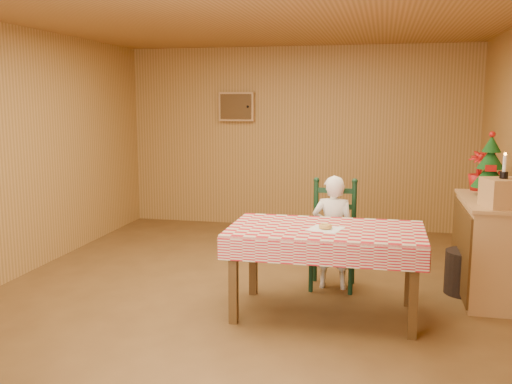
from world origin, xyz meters
TOP-DOWN VIEW (x-y plane):
  - ground at (0.00, 0.00)m, footprint 6.00×6.00m
  - cabin_walls at (-0.00, 0.53)m, footprint 5.10×6.05m
  - dining_table at (0.75, -0.44)m, footprint 1.66×0.96m
  - ladder_chair at (0.75, 0.34)m, footprint 0.44×0.40m
  - seated_child at (0.75, 0.29)m, footprint 0.41×0.27m
  - napkin at (0.75, -0.49)m, footprint 0.32×0.32m
  - donut at (0.75, -0.49)m, footprint 0.15×0.15m
  - shelf_unit at (2.21, 0.37)m, footprint 0.54×1.24m
  - crate at (2.22, -0.03)m, footprint 0.37×0.37m
  - christmas_tree at (2.22, 0.62)m, footprint 0.34×0.34m
  - flower_arrangement at (2.17, 0.92)m, footprint 0.29×0.29m
  - candle_set at (2.22, -0.03)m, footprint 0.07×0.07m
  - storage_bin at (2.03, 0.39)m, footprint 0.52×0.52m

SIDE VIEW (x-z plane):
  - ground at x=0.00m, z-range 0.00..0.00m
  - storage_bin at x=2.03m, z-range 0.00..0.42m
  - shelf_unit at x=2.21m, z-range 0.00..0.93m
  - ladder_chair at x=0.75m, z-range -0.04..1.04m
  - seated_child at x=0.75m, z-range 0.00..1.12m
  - dining_table at x=0.75m, z-range 0.30..1.07m
  - napkin at x=0.75m, z-range 0.77..0.77m
  - donut at x=0.75m, z-range 0.77..0.81m
  - crate at x=2.22m, z-range 0.93..1.18m
  - flower_arrangement at x=2.17m, z-range 0.93..1.34m
  - christmas_tree at x=2.22m, z-range 0.90..1.52m
  - candle_set at x=2.22m, z-range 1.13..1.36m
  - cabin_walls at x=0.00m, z-range 0.50..3.15m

